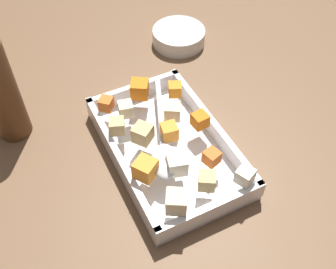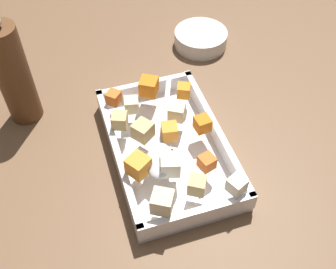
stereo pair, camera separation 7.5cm
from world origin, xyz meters
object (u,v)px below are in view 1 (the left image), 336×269
at_px(serving_spoon, 164,155).
at_px(small_prep_bowl, 179,37).
at_px(baking_dish, 168,150).
at_px(pepper_mill, 0,91).

xyz_separation_m(serving_spoon, small_prep_bowl, (-0.34, 0.21, -0.04)).
xyz_separation_m(baking_dish, serving_spoon, (0.04, -0.03, 0.04)).
height_order(serving_spoon, pepper_mill, pepper_mill).
relative_size(baking_dish, small_prep_bowl, 2.57).
xyz_separation_m(baking_dish, pepper_mill, (-0.19, -0.25, 0.09)).
bearing_deg(small_prep_bowl, serving_spoon, -31.17).
bearing_deg(serving_spoon, small_prep_bowl, -9.12).
relative_size(serving_spoon, small_prep_bowl, 1.94).
relative_size(serving_spoon, pepper_mill, 1.05).
bearing_deg(pepper_mill, baking_dish, 51.97).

